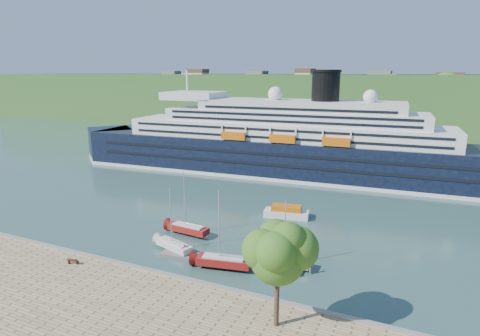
% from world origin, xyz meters
% --- Properties ---
extents(ground, '(400.00, 400.00, 0.00)m').
position_xyz_m(ground, '(0.00, 0.00, 0.00)').
color(ground, '#2C4F4A').
rests_on(ground, ground).
extents(far_hillside, '(400.00, 50.00, 24.00)m').
position_xyz_m(far_hillside, '(0.00, 145.00, 12.00)').
color(far_hillside, '#316127').
rests_on(far_hillside, ground).
extents(quay_coping, '(220.00, 0.50, 0.30)m').
position_xyz_m(quay_coping, '(0.00, -0.20, 1.15)').
color(quay_coping, slate).
rests_on(quay_coping, promenade).
extents(cruise_ship, '(114.75, 23.52, 25.59)m').
position_xyz_m(cruise_ship, '(-5.73, 56.53, 12.79)').
color(cruise_ship, black).
rests_on(cruise_ship, ground).
extents(park_bench, '(1.50, 0.94, 0.89)m').
position_xyz_m(park_bench, '(-11.83, -2.65, 1.45)').
color(park_bench, '#472414').
rests_on(park_bench, promenade).
extents(promenade_tree, '(7.06, 7.06, 11.70)m').
position_xyz_m(promenade_tree, '(16.10, -4.04, 6.85)').
color(promenade_tree, '#36641A').
rests_on(promenade_tree, promenade).
extents(floating_pontoon, '(19.65, 4.84, 0.43)m').
position_xyz_m(floating_pontoon, '(5.33, 7.66, 0.22)').
color(floating_pontoon, slate).
rests_on(floating_pontoon, ground).
extents(sailboat_white_near, '(7.07, 3.80, 8.80)m').
position_xyz_m(sailboat_white_near, '(-3.34, 7.59, 4.40)').
color(sailboat_white_near, silver).
rests_on(sailboat_white_near, ground).
extents(sailboat_red, '(8.09, 3.62, 10.10)m').
position_xyz_m(sailboat_red, '(5.44, 5.84, 5.05)').
color(sailboat_red, maroon).
rests_on(sailboat_red, ground).
extents(sailboat_white_far, '(6.63, 1.88, 8.55)m').
position_xyz_m(sailboat_white_far, '(12.82, 9.80, 4.27)').
color(sailboat_white_far, silver).
rests_on(sailboat_white_far, ground).
extents(tender_launch, '(8.17, 3.99, 2.16)m').
position_xyz_m(tender_launch, '(6.99, 27.40, 1.08)').
color(tender_launch, '#CC5F0C').
rests_on(tender_launch, ground).
extents(sailboat_extra, '(7.71, 2.77, 9.75)m').
position_xyz_m(sailboat_extra, '(-4.63, 13.57, 4.88)').
color(sailboat_extra, maroon).
rests_on(sailboat_extra, ground).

